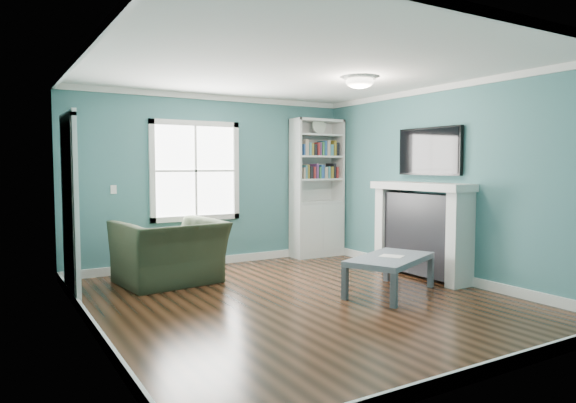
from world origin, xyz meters
TOP-DOWN VIEW (x-y plane):
  - floor at (0.00, 0.00)m, footprint 5.00×5.00m
  - room_walls at (0.00, 0.00)m, footprint 5.00×5.00m
  - trim at (0.00, 0.00)m, footprint 4.50×5.00m
  - window at (-0.30, 2.49)m, footprint 1.40×0.06m
  - bookshelf at (1.77, 2.30)m, footprint 0.90×0.35m
  - fireplace at (2.08, 0.20)m, footprint 0.44×1.58m
  - tv at (2.20, 0.20)m, footprint 0.06×1.10m
  - door at (-2.22, 1.40)m, footprint 0.12×0.98m
  - ceiling_fixture at (0.90, 0.10)m, footprint 0.38×0.38m
  - light_switch at (-1.50, 2.48)m, footprint 0.08×0.01m
  - recliner at (-1.00, 1.60)m, footprint 1.35×0.97m
  - coffee_table at (1.10, -0.25)m, footprint 1.38×1.11m
  - paper_sheet at (1.13, -0.25)m, footprint 0.31×0.33m

SIDE VIEW (x-z plane):
  - floor at x=0.00m, z-range 0.00..0.00m
  - coffee_table at x=1.10m, z-range 0.16..0.61m
  - paper_sheet at x=1.13m, z-range 0.44..0.45m
  - recliner at x=-1.00m, z-range 0.00..1.10m
  - fireplace at x=2.08m, z-range -0.01..1.29m
  - bookshelf at x=1.77m, z-range -0.23..2.08m
  - door at x=-2.22m, z-range -0.01..2.16m
  - light_switch at x=-1.50m, z-range 1.14..1.26m
  - trim at x=0.00m, z-range -0.06..2.54m
  - window at x=-0.30m, z-range 0.70..2.20m
  - room_walls at x=0.00m, z-range -0.92..4.08m
  - tv at x=2.20m, z-range 1.40..2.05m
  - ceiling_fixture at x=0.90m, z-range 2.47..2.63m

